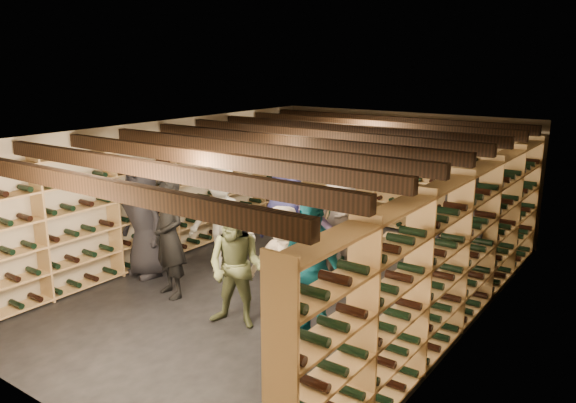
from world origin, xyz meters
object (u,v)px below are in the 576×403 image
at_px(person_0, 144,219).
at_px(person_12, 460,233).
at_px(person_4, 311,268).
at_px(person_7, 340,220).
at_px(person_6, 287,219).
at_px(person_9, 222,220).
at_px(person_3, 283,264).
at_px(crate_loose, 397,240).
at_px(person_1, 169,237).
at_px(crate_stack_left, 338,223).
at_px(person_2, 236,267).
at_px(person_10, 337,220).
at_px(person_11, 309,235).
at_px(crate_stack_right, 338,220).

relative_size(person_0, person_12, 1.03).
relative_size(person_4, person_12, 0.98).
height_order(person_4, person_7, person_7).
xyz_separation_m(person_6, person_9, (-0.92, -0.54, -0.05)).
relative_size(person_3, person_9, 0.90).
bearing_deg(crate_loose, person_1, -112.38).
xyz_separation_m(crate_stack_left, person_12, (2.92, -1.39, 0.67)).
xyz_separation_m(crate_loose, person_0, (-2.67, -3.82, 0.87)).
xyz_separation_m(person_2, person_10, (-0.15, 2.80, -0.05)).
bearing_deg(person_7, person_1, -144.82).
height_order(crate_stack_left, person_1, person_1).
distance_m(person_1, person_7, 2.69).
height_order(crate_loose, person_3, person_3).
height_order(person_1, person_4, person_1).
height_order(person_0, person_6, person_0).
bearing_deg(crate_stack_left, person_11, -69.48).
xyz_separation_m(person_7, person_11, (-0.22, -0.57, -0.15)).
xyz_separation_m(person_6, person_7, (0.74, 0.41, 0.01)).
height_order(person_1, person_10, person_1).
xyz_separation_m(person_2, person_12, (1.97, 2.80, 0.11)).
distance_m(crate_loose, person_10, 1.75).
relative_size(crate_stack_left, person_11, 0.37).
bearing_deg(person_2, person_0, 153.27).
height_order(crate_stack_right, person_4, person_4).
bearing_deg(person_7, person_10, 107.86).
bearing_deg(person_10, person_2, -92.72).
height_order(crate_stack_right, person_2, person_2).
distance_m(person_4, person_12, 2.66).
relative_size(crate_stack_right, person_6, 0.37).
bearing_deg(person_12, person_2, -101.96).
bearing_deg(person_6, person_4, -48.93).
bearing_deg(crate_stack_right, person_2, -77.90).
xyz_separation_m(person_0, person_12, (4.36, 2.27, -0.03)).
height_order(person_3, person_4, person_4).
bearing_deg(person_12, person_1, -119.27).
distance_m(crate_loose, person_6, 2.71).
xyz_separation_m(crate_stack_left, person_9, (-0.54, -2.82, 0.63)).
distance_m(person_4, person_7, 2.11).
relative_size(crate_stack_right, person_7, 0.36).
xyz_separation_m(person_2, person_11, (-0.03, 1.75, -0.03)).
height_order(person_10, person_11, person_11).
xyz_separation_m(crate_stack_right, person_6, (0.33, -2.20, 0.59)).
xyz_separation_m(crate_stack_right, person_4, (1.81, -3.76, 0.57)).
relative_size(person_1, person_6, 0.99).
bearing_deg(person_1, crate_stack_right, 98.08).
bearing_deg(crate_stack_left, person_12, -25.55).
distance_m(person_0, person_3, 2.78).
bearing_deg(person_4, person_2, -144.00).
height_order(crate_loose, person_1, person_1).
bearing_deg(person_6, person_11, -19.38).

